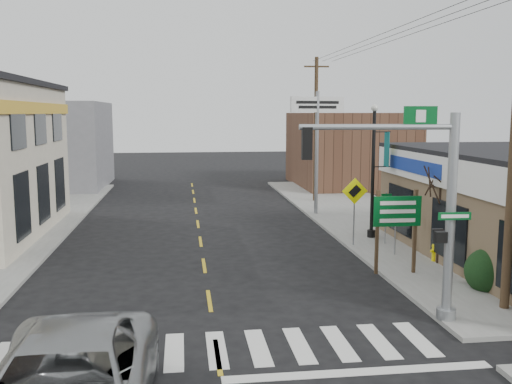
{
  "coord_description": "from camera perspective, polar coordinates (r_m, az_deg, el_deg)",
  "views": [
    {
      "loc": [
        -0.74,
        -12.53,
        5.59
      ],
      "look_at": [
        1.85,
        7.37,
        2.8
      ],
      "focal_mm": 40.0,
      "sensor_mm": 36.0,
      "label": 1
    }
  ],
  "objects": [
    {
      "name": "lamp_post",
      "position": [
        25.36,
        11.77,
        3.04
      ],
      "size": [
        0.76,
        0.59,
        5.83
      ],
      "rotation": [
        0.0,
        0.0,
        0.32
      ],
      "color": "black",
      "rests_on": "sidewalk_right"
    },
    {
      "name": "dance_center_sign",
      "position": [
        31.0,
        6.13,
        7.0
      ],
      "size": [
        3.11,
        0.19,
        6.61
      ],
      "rotation": [
        0.0,
        0.0,
        0.22
      ],
      "color": "gray",
      "rests_on": "sidewalk_right"
    },
    {
      "name": "sidewalk_right",
      "position": [
        27.88,
        13.22,
        -3.73
      ],
      "size": [
        6.0,
        38.0,
        0.13
      ],
      "primitive_type": "cube",
      "color": "gray",
      "rests_on": "ground"
    },
    {
      "name": "center_line",
      "position": [
        21.29,
        -5.21,
        -7.33
      ],
      "size": [
        0.12,
        56.0,
        0.01
      ],
      "primitive_type": "cube",
      "color": "gold",
      "rests_on": "ground"
    },
    {
      "name": "crosswalk",
      "position": [
        14.1,
        -3.96,
        -15.43
      ],
      "size": [
        11.0,
        2.2,
        0.01
      ],
      "primitive_type": "cube",
      "color": "silver",
      "rests_on": "ground"
    },
    {
      "name": "bldg_distant_right",
      "position": [
        44.49,
        9.26,
        4.21
      ],
      "size": [
        8.0,
        10.0,
        5.6
      ],
      "primitive_type": "cube",
      "color": "brown",
      "rests_on": "ground"
    },
    {
      "name": "bldg_distant_left",
      "position": [
        45.76,
        -20.43,
        4.42
      ],
      "size": [
        9.0,
        10.0,
        6.4
      ],
      "primitive_type": "cube",
      "color": "slate",
      "rests_on": "ground"
    },
    {
      "name": "ped_crossing_sign",
      "position": [
        23.86,
        9.83,
        -0.73
      ],
      "size": [
        1.09,
        0.08,
        2.82
      ],
      "rotation": [
        0.0,
        0.0,
        0.01
      ],
      "color": "gray",
      "rests_on": "sidewalk_right"
    },
    {
      "name": "guide_sign",
      "position": [
        19.9,
        13.91,
        -2.73
      ],
      "size": [
        1.65,
        0.14,
        2.89
      ],
      "rotation": [
        0.0,
        0.0,
        -0.03
      ],
      "color": "#463420",
      "rests_on": "sidewalk_right"
    },
    {
      "name": "traffic_signal_pole",
      "position": [
        15.36,
        16.75,
        -0.28
      ],
      "size": [
        4.45,
        0.37,
        5.63
      ],
      "rotation": [
        0.0,
        0.0,
        -0.06
      ],
      "color": "#92969A",
      "rests_on": "sidewalk_right"
    },
    {
      "name": "shrub_back",
      "position": [
        23.94,
        19.21,
        -4.58
      ],
      "size": [
        1.24,
        1.24,
        0.93
      ],
      "primitive_type": "ellipsoid",
      "color": "black",
      "rests_on": "sidewalk_right"
    },
    {
      "name": "fire_hydrant",
      "position": [
        22.26,
        17.42,
        -5.69
      ],
      "size": [
        0.21,
        0.21,
        0.68
      ],
      "rotation": [
        0.0,
        0.0,
        0.21
      ],
      "color": "yellow",
      "rests_on": "sidewalk_right"
    },
    {
      "name": "ground",
      "position": [
        13.74,
        -3.85,
        -16.11
      ],
      "size": [
        140.0,
        140.0,
        0.0
      ],
      "primitive_type": "plane",
      "color": "black",
      "rests_on": "ground"
    },
    {
      "name": "shrub_front",
      "position": [
        19.4,
        22.2,
        -7.36
      ],
      "size": [
        1.45,
        1.45,
        1.09
      ],
      "primitive_type": "ellipsoid",
      "color": "black",
      "rests_on": "sidewalk_right"
    },
    {
      "name": "utility_pole_far",
      "position": [
        35.64,
        5.99,
        6.38
      ],
      "size": [
        1.54,
        0.23,
        8.84
      ],
      "rotation": [
        0.0,
        0.0,
        -0.03
      ],
      "color": "#3A261A",
      "rests_on": "sidewalk_right"
    },
    {
      "name": "bare_tree",
      "position": [
        21.55,
        18.14,
        1.73
      ],
      "size": [
        2.09,
        2.09,
        4.18
      ],
      "rotation": [
        0.0,
        0.0,
        0.14
      ],
      "color": "black",
      "rests_on": "sidewalk_right"
    }
  ]
}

